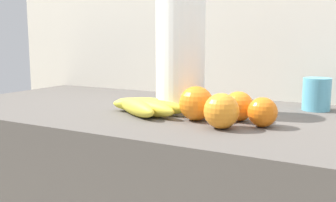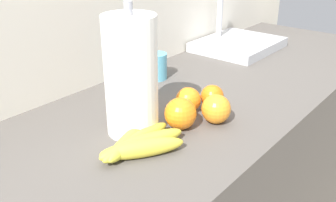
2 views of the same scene
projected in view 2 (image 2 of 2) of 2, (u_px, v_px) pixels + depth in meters
The scene contains 9 objects.
wall_back at pixel (127, 132), 1.47m from camera, with size 2.38×0.06×1.30m, color silver.
banana_bunch at pixel (138, 144), 0.87m from camera, with size 0.22×0.16×0.04m.
orange_back_left at pixel (216, 109), 0.99m from camera, with size 0.08×0.08×0.08m, color orange.
orange_center at pixel (180, 114), 0.96m from camera, with size 0.08×0.08×0.08m, color orange.
orange_right at pixel (188, 100), 1.05m from camera, with size 0.07×0.07×0.07m, color orange.
orange_front at pixel (212, 96), 1.08m from camera, with size 0.07×0.07×0.07m, color orange.
paper_towel_roll at pixel (131, 76), 0.91m from camera, with size 0.13×0.13×0.32m.
sink_basin at pixel (238, 44), 1.60m from camera, with size 0.34×0.28×0.23m.
mug at pixel (156, 66), 1.28m from camera, with size 0.07×0.07×0.09m, color #56A5BF.
Camera 2 is at (-0.90, -0.61, 1.36)m, focal length 41.30 mm.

